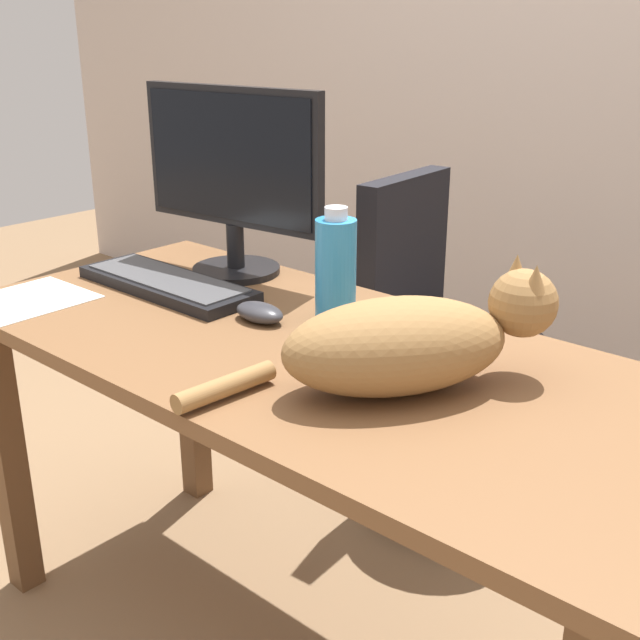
{
  "coord_description": "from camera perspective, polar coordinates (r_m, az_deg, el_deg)",
  "views": [
    {
      "loc": [
        0.89,
        -0.97,
        1.26
      ],
      "look_at": [
        0.04,
        -0.01,
        0.77
      ],
      "focal_mm": 44.92,
      "sensor_mm": 36.0,
      "label": 1
    }
  ],
  "objects": [
    {
      "name": "desk",
      "position": [
        1.47,
        -0.9,
        -5.66
      ],
      "size": [
        1.45,
        0.65,
        0.71
      ],
      "color": "brown",
      "rests_on": "ground_plane"
    },
    {
      "name": "office_chair",
      "position": [
        2.15,
        8.73,
        -3.83
      ],
      "size": [
        0.48,
        0.48,
        0.89
      ],
      "color": "black",
      "rests_on": "ground_plane"
    },
    {
      "name": "monitor",
      "position": [
        1.79,
        -6.27,
        10.26
      ],
      "size": [
        0.48,
        0.2,
        0.42
      ],
      "color": "black",
      "rests_on": "desk"
    },
    {
      "name": "keyboard",
      "position": [
        1.75,
        -10.84,
        2.58
      ],
      "size": [
        0.44,
        0.15,
        0.03
      ],
      "color": "black",
      "rests_on": "desk"
    },
    {
      "name": "cat",
      "position": [
        1.24,
        6.39,
        -1.47
      ],
      "size": [
        0.37,
        0.52,
        0.2
      ],
      "color": "olive",
      "rests_on": "desk"
    },
    {
      "name": "computer_mouse",
      "position": [
        1.54,
        -4.33,
        0.54
      ],
      "size": [
        0.11,
        0.06,
        0.04
      ],
      "primitive_type": "ellipsoid",
      "color": "#333338",
      "rests_on": "desk"
    },
    {
      "name": "paper_sheet",
      "position": [
        1.75,
        -20.96,
        1.11
      ],
      "size": [
        0.21,
        0.3,
        0.0
      ],
      "primitive_type": "cube",
      "rotation": [
        0.0,
        0.0,
        0.02
      ],
      "color": "white",
      "rests_on": "desk"
    },
    {
      "name": "water_bottle",
      "position": [
        1.52,
        1.12,
        3.69
      ],
      "size": [
        0.08,
        0.08,
        0.22
      ],
      "color": "#2D8CD1",
      "rests_on": "desk"
    }
  ]
}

